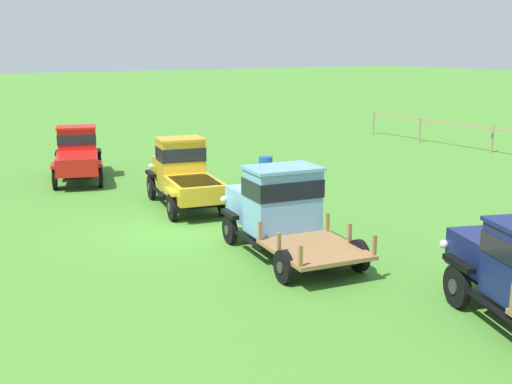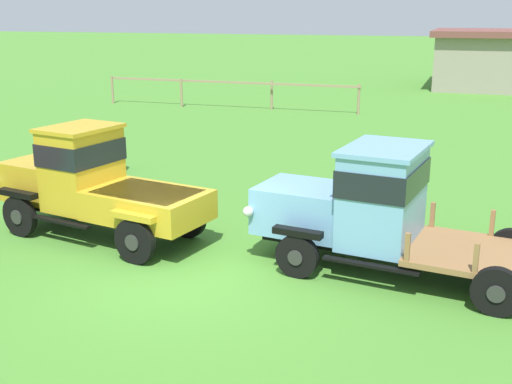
# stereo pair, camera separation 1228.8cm
# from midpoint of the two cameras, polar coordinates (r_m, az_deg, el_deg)

# --- Properties ---
(ground_plane) EXTENTS (240.00, 240.00, 0.00)m
(ground_plane) POSITION_cam_midpoint_polar(r_m,az_deg,el_deg) (14.55, 6.64, -7.13)
(ground_plane) COLOR #47842D
(paddock_fence) EXTENTS (12.83, 0.70, 1.39)m
(paddock_fence) POSITION_cam_midpoint_polar(r_m,az_deg,el_deg) (33.31, 26.35, 4.73)
(paddock_fence) COLOR #997F60
(paddock_fence) RESTS_ON ground
(vintage_truck_foreground_near) EXTENTS (5.10, 3.04, 2.16)m
(vintage_truck_foreground_near) POSITION_cam_midpoint_polar(r_m,az_deg,el_deg) (21.70, -8.65, 2.47)
(vintage_truck_foreground_near) COLOR black
(vintage_truck_foreground_near) RESTS_ON ground
(vintage_truck_second_in_line) EXTENTS (5.10, 2.60, 2.30)m
(vintage_truck_second_in_line) POSITION_cam_midpoint_polar(r_m,az_deg,el_deg) (17.20, 5.09, -0.05)
(vintage_truck_second_in_line) COLOR black
(vintage_truck_second_in_line) RESTS_ON ground
(vintage_truck_midrow_center) EXTENTS (5.58, 2.77, 2.29)m
(vintage_truck_midrow_center) POSITION_cam_midpoint_polar(r_m,az_deg,el_deg) (13.30, 20.30, -4.49)
(vintage_truck_midrow_center) COLOR black
(vintage_truck_midrow_center) RESTS_ON ground
(oil_drum_beside_row) EXTENTS (0.59, 0.59, 0.88)m
(oil_drum_beside_row) POSITION_cam_midpoint_polar(r_m,az_deg,el_deg) (22.38, 11.35, 0.97)
(oil_drum_beside_row) COLOR #1951B2
(oil_drum_beside_row) RESTS_ON ground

